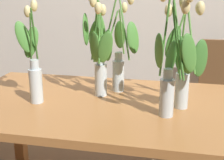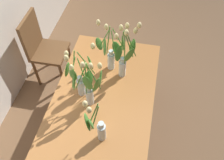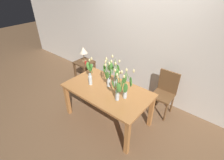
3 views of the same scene
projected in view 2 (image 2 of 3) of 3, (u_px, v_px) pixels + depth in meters
ground_plane at (105, 136)px, 2.72m from camera, size 18.00×18.00×0.00m
dining_table at (103, 105)px, 2.21m from camera, size 1.60×0.90×0.74m
tulip_vase_0 at (98, 128)px, 1.77m from camera, size 0.17×0.15×0.52m
tulip_vase_1 at (80, 78)px, 2.00m from camera, size 0.28×0.26×0.58m
tulip_vase_2 at (125, 57)px, 2.15m from camera, size 0.20×0.25×0.59m
tulip_vase_3 at (89, 88)px, 1.94m from camera, size 0.21×0.24×0.57m
tulip_vase_4 at (111, 52)px, 2.21m from camera, size 0.22×0.30×0.55m
dining_chair at (42, 47)px, 2.88m from camera, size 0.41×0.41×0.93m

